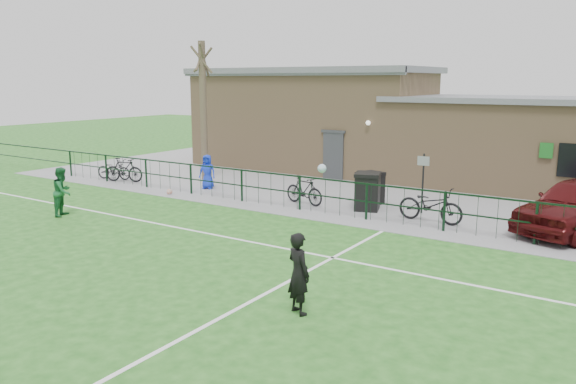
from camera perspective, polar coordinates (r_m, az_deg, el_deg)
The scene contains 19 objects.
ground at distance 12.34m, azimuth -13.08°, elevation -9.76°, with size 90.00×90.00×0.00m, color #1F591A.
paving_strip at distance 23.37m, azimuth 11.55°, elevation 0.31°, with size 34.00×13.00×0.02m, color gray.
pitch_line_touch at distance 18.32m, azimuth 4.83°, elevation -2.54°, with size 28.00×0.10×0.01m, color white.
pitch_line_mid at distance 15.20m, azimuth -2.09°, elevation -5.42°, with size 28.00×0.10×0.01m, color white.
pitch_line_perp at distance 11.07m, azimuth -5.75°, elevation -12.02°, with size 0.10×16.00×0.01m, color white.
perimeter_fence at distance 18.36m, azimuth 5.16°, elevation -0.61°, with size 28.00×0.10×1.20m, color black.
bare_tree at distance 24.69m, azimuth -8.59°, elevation 7.99°, with size 0.30×0.30×6.00m, color #4B3D2D.
wheelie_bin_left at distance 20.19m, azimuth 8.35°, elevation 0.27°, with size 0.70×0.80×1.07m, color black.
wheelie_bin_right at distance 19.28m, azimuth 8.08°, elevation -0.05°, with size 0.79×0.89×1.19m, color black.
sign_post at distance 19.02m, azimuth 13.53°, elevation 0.83°, with size 0.06×0.06×2.00m, color black.
bicycle_a at distance 26.20m, azimuth -17.27°, elevation 2.22°, with size 0.60×1.71×0.90m, color black.
bicycle_b at distance 25.40m, azimuth -16.34°, elevation 2.17°, with size 0.49×1.75×1.05m, color black.
bicycle_d at distance 19.94m, azimuth 1.65°, elevation 0.18°, with size 0.48×1.70×1.02m, color black.
bicycle_e at distance 17.98m, azimuth 14.28°, elevation -1.28°, with size 0.73×2.08×1.09m, color black.
spectator_child at distance 23.05m, azimuth -8.20°, elevation 2.05°, with size 0.68×0.44×1.39m, color #1632D3.
goalkeeper_kick at distance 10.79m, azimuth 1.17°, elevation -7.85°, with size 1.99×3.92×2.32m.
outfield_player at distance 19.73m, azimuth -21.91°, elevation 0.04°, with size 0.78×0.61×1.60m, color #1B6031.
ball_ground at distance 22.28m, azimuth -11.95°, elevation 0.02°, with size 0.22×0.22×0.22m, color silver.
clubhouse at distance 26.16m, azimuth 12.43°, elevation 6.32°, with size 24.25×5.40×4.96m.
Camera 1 is at (8.47, -7.84, 4.38)m, focal length 35.00 mm.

